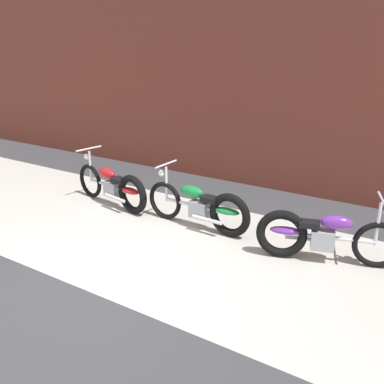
{
  "coord_description": "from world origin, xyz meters",
  "views": [
    {
      "loc": [
        3.72,
        -3.22,
        2.97
      ],
      "look_at": [
        0.37,
        2.09,
        0.75
      ],
      "focal_mm": 39.79,
      "sensor_mm": 36.0,
      "label": 1
    }
  ],
  "objects": [
    {
      "name": "motorcycle_green",
      "position": [
        0.39,
        2.41,
        0.4
      ],
      "size": [
        2.01,
        0.58,
        1.03
      ],
      "rotation": [
        0.0,
        0.0,
        3.11
      ],
      "color": "black",
      "rests_on": "ground"
    },
    {
      "name": "sidewalk_slab",
      "position": [
        0.0,
        1.75,
        0.0
      ],
      "size": [
        36.0,
        3.5,
        0.01
      ],
      "primitive_type": "cube",
      "color": "#B2ADA3",
      "rests_on": "ground"
    },
    {
      "name": "brick_building_wall",
      "position": [
        0.0,
        5.2,
        2.7
      ],
      "size": [
        36.0,
        0.5,
        5.39
      ],
      "primitive_type": "cube",
      "color": "brown",
      "rests_on": "ground"
    },
    {
      "name": "motorcycle_red",
      "position": [
        -1.54,
        2.4,
        0.4
      ],
      "size": [
        1.99,
        0.68,
        1.03
      ],
      "rotation": [
        0.0,
        0.0,
        2.96
      ],
      "color": "black",
      "rests_on": "ground"
    },
    {
      "name": "ground_plane",
      "position": [
        0.0,
        0.0,
        0.0
      ],
      "size": [
        80.0,
        80.0,
        0.0
      ],
      "primitive_type": "plane",
      "color": "#38383A"
    },
    {
      "name": "motorcycle_purple",
      "position": [
        2.31,
        2.33,
        0.4
      ],
      "size": [
        1.94,
        0.86,
        1.03
      ],
      "rotation": [
        0.0,
        0.0,
        0.32
      ],
      "color": "black",
      "rests_on": "ground"
    }
  ]
}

